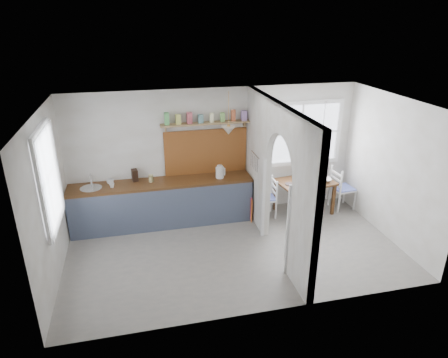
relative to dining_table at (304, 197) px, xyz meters
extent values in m
cube|color=gray|center=(-1.78, -1.14, -0.35)|extent=(5.80, 3.20, 0.01)
cube|color=white|center=(-1.78, -1.14, 2.25)|extent=(5.80, 3.20, 0.01)
cube|color=white|center=(-1.78, 0.46, 0.95)|extent=(5.80, 0.01, 2.60)
cube|color=white|center=(-1.78, -2.74, 0.95)|extent=(5.80, 0.01, 2.60)
cube|color=white|center=(-4.68, -1.14, 0.95)|extent=(0.01, 3.20, 2.60)
cube|color=white|center=(1.12, -1.14, 0.95)|extent=(0.01, 3.20, 2.60)
cube|color=white|center=(-1.08, -2.34, 0.95)|extent=(0.12, 0.80, 2.60)
cube|color=white|center=(-1.08, -0.14, 0.95)|extent=(0.12, 1.20, 2.60)
cube|color=white|center=(-1.08, -1.34, 1.72)|extent=(0.12, 1.20, 1.05)
cube|color=brown|center=(-2.91, 0.16, 0.52)|extent=(3.50, 0.60, 0.05)
cube|color=#4E5875|center=(-2.91, -0.13, 0.07)|extent=(3.50, 0.03, 0.85)
cube|color=black|center=(-2.91, 0.21, 0.07)|extent=(3.46, 0.45, 0.85)
cylinder|color=silver|center=(-4.21, 0.16, 0.54)|extent=(0.40, 0.40, 0.02)
cube|color=brown|center=(-1.99, 0.43, 1.00)|extent=(1.65, 0.03, 0.90)
cube|color=tan|center=(-1.99, 0.35, 1.60)|extent=(1.75, 0.20, 0.03)
cube|color=#429848|center=(-2.73, 0.35, 1.70)|extent=(0.09, 0.09, 0.18)
cube|color=#A7AC44|center=(-2.52, 0.35, 1.70)|extent=(0.09, 0.09, 0.18)
cube|color=#94343D|center=(-2.30, 0.35, 1.70)|extent=(0.09, 0.09, 0.18)
cube|color=slate|center=(-2.09, 0.35, 1.70)|extent=(0.09, 0.09, 0.18)
cube|color=#F4F3AC|center=(-1.88, 0.35, 1.70)|extent=(0.09, 0.09, 0.18)
cube|color=#6DA84D|center=(-1.67, 0.35, 1.70)|extent=(0.09, 0.09, 0.18)
cube|color=#B64E28|center=(-1.45, 0.35, 1.70)|extent=(0.09, 0.09, 0.18)
cube|color=#8B67AC|center=(-1.24, 0.35, 1.70)|extent=(0.09, 0.09, 0.18)
cone|color=silver|center=(-1.63, 0.01, 1.53)|extent=(0.26, 0.26, 0.16)
cylinder|color=silver|center=(-1.17, -0.24, 1.10)|extent=(0.02, 0.50, 0.02)
imported|color=silver|center=(-3.83, 0.10, 0.59)|extent=(0.10, 0.10, 0.09)
imported|color=silver|center=(-3.87, 0.28, 0.60)|extent=(0.14, 0.14, 0.10)
cube|color=black|center=(-3.40, 0.34, 0.66)|extent=(0.13, 0.16, 0.23)
cylinder|color=#9C935E|center=(-3.10, 0.21, 0.62)|extent=(0.11, 0.11, 0.14)
cube|color=#BE244A|center=(-1.20, -0.16, -0.08)|extent=(0.02, 0.03, 0.50)
cube|color=#C96129|center=(-1.20, -0.20, -0.10)|extent=(0.02, 0.03, 0.51)
imported|color=silver|center=(0.37, -0.10, 0.39)|extent=(0.31, 0.31, 0.07)
imported|color=#4C7552|center=(-0.23, -0.17, 0.40)|extent=(0.12, 0.12, 0.09)
cylinder|color=#352827|center=(-0.38, -0.09, 0.36)|extent=(0.24, 0.24, 0.02)
imported|color=#613E74|center=(0.13, 0.25, 0.46)|extent=(0.21, 0.21, 0.21)
camera|label=1|loc=(-3.34, -6.97, 3.54)|focal=32.00mm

